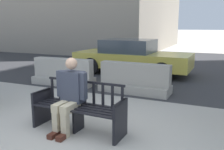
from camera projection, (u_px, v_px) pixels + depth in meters
ground_plane at (69, 139)px, 4.18m from camera, size 200.00×200.00×0.00m
street_asphalt at (170, 65)px, 11.98m from camera, size 120.00×12.00×0.01m
street_bench at (79, 109)px, 4.45m from camera, size 1.71×0.58×0.88m
seated_person at (70, 93)px, 4.41m from camera, size 0.58×0.73×1.31m
jersey_barrier_centre at (135, 81)px, 6.99m from camera, size 2.03×0.76×0.84m
jersey_barrier_left at (63, 74)px, 7.95m from camera, size 2.02×0.74×0.84m
car_taxi_near at (132, 57)px, 9.75m from camera, size 4.48×1.98×1.32m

